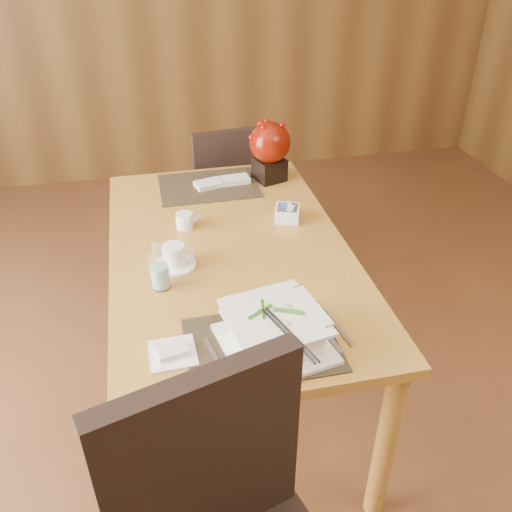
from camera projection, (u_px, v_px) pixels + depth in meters
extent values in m
plane|color=brown|center=(264.00, 506.00, 1.99)|extent=(6.00, 6.00, 0.00)
cube|color=#B48232|center=(230.00, 253.00, 2.08)|extent=(0.90, 1.50, 0.04)
cylinder|color=#B48232|center=(147.00, 491.00, 1.65)|extent=(0.07, 0.07, 0.71)
cylinder|color=#B48232|center=(133.00, 252.00, 2.78)|extent=(0.07, 0.07, 0.71)
cylinder|color=#B48232|center=(385.00, 445.00, 1.79)|extent=(0.07, 0.07, 0.71)
cylinder|color=#B48232|center=(280.00, 235.00, 2.92)|extent=(0.07, 0.07, 0.71)
cube|color=black|center=(262.00, 344.00, 1.62)|extent=(0.45, 0.33, 0.01)
cube|color=black|center=(209.00, 186.00, 2.51)|extent=(0.45, 0.33, 0.01)
cube|color=white|center=(275.00, 345.00, 1.61)|extent=(0.35, 0.35, 0.01)
cube|color=white|center=(275.00, 330.00, 1.58)|extent=(0.25, 0.25, 0.10)
cylinder|color=tan|center=(275.00, 330.00, 1.58)|extent=(0.20, 0.20, 0.08)
cylinder|color=white|center=(175.00, 265.00, 1.97)|extent=(0.15, 0.15, 0.01)
cylinder|color=white|center=(174.00, 255.00, 1.94)|extent=(0.10, 0.10, 0.08)
cylinder|color=black|center=(173.00, 247.00, 1.92)|extent=(0.07, 0.07, 0.01)
cylinder|color=silver|center=(159.00, 268.00, 1.82)|extent=(0.07, 0.07, 0.16)
cube|color=white|center=(287.00, 214.00, 2.24)|extent=(0.12, 0.12, 0.06)
cube|color=black|center=(269.00, 169.00, 2.55)|extent=(0.16, 0.16, 0.11)
sphere|color=maroon|center=(270.00, 142.00, 2.48)|extent=(0.19, 0.19, 0.19)
cube|color=white|center=(173.00, 354.00, 1.58)|extent=(0.14, 0.14, 0.01)
cube|color=black|center=(203.00, 463.00, 1.22)|extent=(0.47, 0.19, 0.54)
cube|color=black|center=(223.00, 199.00, 3.14)|extent=(0.45, 0.45, 0.05)
cube|color=black|center=(231.00, 172.00, 2.85)|extent=(0.40, 0.08, 0.45)
cylinder|color=black|center=(244.00, 214.00, 3.44)|extent=(0.03, 0.03, 0.39)
cylinder|color=black|center=(261.00, 241.00, 3.17)|extent=(0.03, 0.03, 0.39)
cylinder|color=black|center=(191.00, 222.00, 3.35)|extent=(0.03, 0.03, 0.39)
cylinder|color=black|center=(203.00, 251.00, 3.08)|extent=(0.03, 0.03, 0.39)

